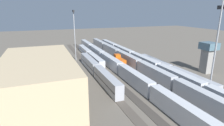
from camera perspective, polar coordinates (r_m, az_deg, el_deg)
The scene contains 20 objects.
ground_plane at distance 90.55m, azimuth 2.80°, elevation -1.11°, with size 400.00×400.00×0.00m, color #60594F.
track_bed_0 at distance 97.37m, azimuth 10.90°, elevation -0.13°, with size 140.00×2.80×0.12m, color #4C443D.
track_bed_1 at distance 94.88m, azimuth 8.33°, elevation -0.43°, with size 140.00×2.80×0.12m, color #3D3833.
track_bed_2 at distance 92.60m, azimuth 5.63°, elevation -0.75°, with size 140.00×2.80×0.12m, color #4C443D.
track_bed_3 at distance 90.53m, azimuth 2.80°, elevation -1.08°, with size 140.00×2.80×0.12m, color #4C443D.
track_bed_4 at distance 88.70m, azimuth -0.15°, elevation -1.42°, with size 140.00×2.80×0.12m, color #3D3833.
track_bed_5 at distance 87.12m, azimuth -3.23°, elevation -1.76°, with size 140.00×2.80×0.12m, color #3D3833.
track_bed_6 at distance 85.80m, azimuth -6.41°, elevation -2.12°, with size 140.00×2.80×0.12m, color #4C443D.
train_on_track_1 at distance 90.33m, azimuth 9.84°, elevation 0.34°, with size 119.80×3.06×5.00m.
train_on_track_5 at distance 107.43m, azimuth -6.95°, elevation 2.60°, with size 47.20×3.06×3.80m.
train_on_track_6 at distance 76.42m, azimuth -4.65°, elevation -2.34°, with size 47.20×3.06×5.00m.
train_on_track_2 at distance 94.49m, azimuth 4.86°, elevation 1.22°, with size 119.80×3.00×5.00m.
train_on_track_4 at distance 88.87m, azimuth -0.39°, elevation 0.34°, with size 119.80×3.00×5.00m.
train_on_track_0 at distance 82.75m, azimuth 17.55°, elevation -2.04°, with size 47.20×3.00×3.80m.
train_on_track_3 at distance 92.02m, azimuth 2.23°, elevation 0.57°, with size 10.00×3.00×5.00m.
light_mast_0 at distance 70.50m, azimuth 29.62°, elevation 6.76°, with size 2.80×0.70×27.95m.
light_mast_1 at distance 101.37m, azimuth -11.53°, elevation 10.27°, with size 2.80×0.70×26.73m.
light_mast_2 at distance 68.75m, azimuth 29.98°, elevation 8.69°, with size 2.80×0.70×32.69m.
maintenance_shed at distance 58.90m, azimuth -21.55°, elevation -4.95°, with size 40.62×19.85×13.16m, color tan.
control_tower at distance 89.89m, azimuth 27.42°, elevation 2.14°, with size 6.00×6.00×13.39m.
Camera 1 is at (-79.09, 35.32, 26.37)m, focal length 29.68 mm.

